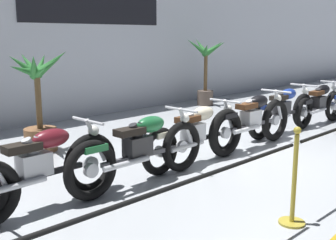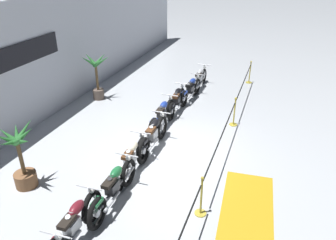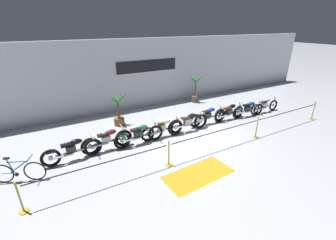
{
  "view_description": "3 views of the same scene",
  "coord_description": "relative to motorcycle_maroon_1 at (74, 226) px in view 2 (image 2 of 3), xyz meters",
  "views": [
    {
      "loc": [
        -6.17,
        -3.61,
        1.96
      ],
      "look_at": [
        -1.49,
        1.16,
        0.61
      ],
      "focal_mm": 45.0,
      "sensor_mm": 36.0,
      "label": 1
    },
    {
      "loc": [
        -8.06,
        -2.77,
        5.39
      ],
      "look_at": [
        0.21,
        0.12,
        0.95
      ],
      "focal_mm": 35.0,
      "sensor_mm": 36.0,
      "label": 2
    },
    {
      "loc": [
        -5.84,
        -7.83,
        4.97
      ],
      "look_at": [
        -0.92,
        1.02,
        0.61
      ],
      "focal_mm": 24.0,
      "sensor_mm": 36.0,
      "label": 3
    }
  ],
  "objects": [
    {
      "name": "motorcycle_maroon_1",
      "position": [
        0.0,
        0.0,
        0.0
      ],
      "size": [
        2.19,
        0.62,
        0.96
      ],
      "color": "black",
      "rests_on": "ground"
    },
    {
      "name": "ground_plane",
      "position": [
        4.02,
        -0.66,
        -0.48
      ],
      "size": [
        120.0,
        120.0,
        0.0
      ],
      "primitive_type": "plane",
      "color": "#B2B7BC"
    },
    {
      "name": "back_wall",
      "position": [
        4.02,
        4.47,
        1.62
      ],
      "size": [
        28.0,
        0.29,
        4.2
      ],
      "color": "silver",
      "rests_on": "ground"
    },
    {
      "name": "motorcycle_black_6",
      "position": [
        6.83,
        0.01,
        -0.02
      ],
      "size": [
        2.17,
        0.62,
        0.91
      ],
      "color": "black",
      "rests_on": "ground"
    },
    {
      "name": "motorcycle_blue_5",
      "position": [
        5.4,
        0.08,
        -0.02
      ],
      "size": [
        2.36,
        0.62,
        0.95
      ],
      "color": "black",
      "rests_on": "ground"
    },
    {
      "name": "motorcycle_green_2",
      "position": [
        1.37,
        -0.18,
        -0.01
      ],
      "size": [
        2.32,
        0.62,
        0.95
      ],
      "color": "black",
      "rests_on": "ground"
    },
    {
      "name": "potted_palm_left_of_row",
      "position": [
        6.94,
        3.46,
        0.42
      ],
      "size": [
        1.07,
        1.06,
        1.93
      ],
      "color": "brown",
      "rests_on": "ground"
    },
    {
      "name": "motorcycle_blue_7",
      "position": [
        8.09,
        -0.18,
        -0.03
      ],
      "size": [
        2.17,
        0.62,
        0.91
      ],
      "color": "black",
      "rests_on": "ground"
    },
    {
      "name": "stanchion_far_left",
      "position": [
        2.42,
        -2.22,
        0.29
      ],
      "size": [
        14.06,
        0.28,
        1.05
      ],
      "color": "gold",
      "rests_on": "ground"
    },
    {
      "name": "motorcycle_black_4",
      "position": [
        3.96,
        -0.16,
        0.01
      ],
      "size": [
        2.3,
        0.62,
        0.98
      ],
      "color": "black",
      "rests_on": "ground"
    },
    {
      "name": "stanchion_far_right",
      "position": [
        10.95,
        -2.22,
        -0.12
      ],
      "size": [
        0.28,
        0.28,
        1.05
      ],
      "color": "gold",
      "rests_on": "ground"
    },
    {
      "name": "motorcycle_cream_3",
      "position": [
        2.59,
        -0.05,
        -0.02
      ],
      "size": [
        2.26,
        0.62,
        0.92
      ],
      "color": "black",
      "rests_on": "ground"
    },
    {
      "name": "stanchion_mid_right",
      "position": [
        6.42,
        -2.22,
        -0.12
      ],
      "size": [
        0.28,
        0.28,
        1.05
      ],
      "color": "gold",
      "rests_on": "ground"
    },
    {
      "name": "floor_banner",
      "position": [
        2.35,
        -3.22,
        -0.47
      ],
      "size": [
        2.62,
        1.38,
        0.01
      ],
      "primitive_type": "cube",
      "rotation": [
        0.0,
        0.0,
        0.07
      ],
      "color": "#B78E19",
      "rests_on": "ground"
    },
    {
      "name": "stanchion_mid_left",
      "position": [
        1.7,
        -2.22,
        -0.12
      ],
      "size": [
        0.28,
        0.28,
        1.05
      ],
      "color": "gold",
      "rests_on": "ground"
    },
    {
      "name": "potted_palm_right_of_row",
      "position": [
        1.22,
        2.3,
        0.33
      ],
      "size": [
        1.07,
        0.97,
        1.76
      ],
      "color": "brown",
      "rests_on": "ground"
    },
    {
      "name": "motorcycle_silver_8",
      "position": [
        9.45,
        -0.2,
        -0.02
      ],
      "size": [
        2.23,
        0.62,
        0.91
      ],
      "color": "black",
      "rests_on": "ground"
    }
  ]
}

